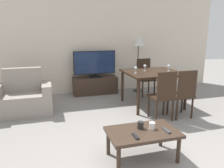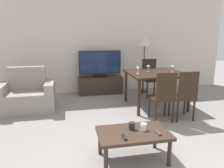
{
  "view_description": "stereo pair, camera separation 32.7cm",
  "coord_description": "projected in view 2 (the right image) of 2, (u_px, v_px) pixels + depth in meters",
  "views": [
    {
      "loc": [
        -1.12,
        -1.86,
        1.59
      ],
      "look_at": [
        0.01,
        1.93,
        0.65
      ],
      "focal_mm": 35.0,
      "sensor_mm": 36.0,
      "label": 1
    },
    {
      "loc": [
        -0.81,
        -1.94,
        1.59
      ],
      "look_at": [
        0.01,
        1.93,
        0.65
      ],
      "focal_mm": 35.0,
      "sensor_mm": 36.0,
      "label": 2
    }
  ],
  "objects": [
    {
      "name": "tv_stand",
      "position": [
        100.0,
        85.0,
        5.78
      ],
      "size": [
        1.14,
        0.4,
        0.45
      ],
      "color": "#38281E",
      "rests_on": "ground_plane"
    },
    {
      "name": "tv",
      "position": [
        100.0,
        64.0,
        5.65
      ],
      "size": [
        1.09,
        0.32,
        0.68
      ],
      "color": "black",
      "rests_on": "tv_stand"
    },
    {
      "name": "dining_table",
      "position": [
        156.0,
        76.0,
        4.66
      ],
      "size": [
        1.18,
        1.06,
        0.76
      ],
      "color": "black",
      "rests_on": "ground_plane"
    },
    {
      "name": "wine_glass_right",
      "position": [
        148.0,
        67.0,
        4.72
      ],
      "size": [
        0.07,
        0.07,
        0.15
      ],
      "color": "silver",
      "rests_on": "dining_table"
    },
    {
      "name": "wine_glass_center",
      "position": [
        173.0,
        67.0,
        4.65
      ],
      "size": [
        0.07,
        0.07,
        0.15
      ],
      "color": "silver",
      "rests_on": "dining_table"
    },
    {
      "name": "coffee_table",
      "position": [
        133.0,
        135.0,
        2.72
      ],
      "size": [
        0.89,
        0.55,
        0.39
      ],
      "color": "#38281E",
      "rests_on": "ground_plane"
    },
    {
      "name": "remote_secondary",
      "position": [
        124.0,
        137.0,
        2.56
      ],
      "size": [
        0.04,
        0.15,
        0.02
      ],
      "color": "black",
      "rests_on": "coffee_table"
    },
    {
      "name": "floor_lamp",
      "position": [
        145.0,
        42.0,
        5.69
      ],
      "size": [
        0.35,
        0.35,
        1.54
      ],
      "color": "black",
      "rests_on": "ground_plane"
    },
    {
      "name": "cup_white_near",
      "position": [
        143.0,
        127.0,
        2.75
      ],
      "size": [
        0.08,
        0.08,
        0.09
      ],
      "color": "white",
      "rests_on": "coffee_table"
    },
    {
      "name": "dining_chair_near_right",
      "position": [
        185.0,
        94.0,
        3.94
      ],
      "size": [
        0.4,
        0.4,
        0.93
      ],
      "color": "black",
      "rests_on": "ground_plane"
    },
    {
      "name": "wall_back",
      "position": [
        97.0,
        42.0,
        5.77
      ],
      "size": [
        7.27,
        0.06,
        2.7
      ],
      "color": "beige",
      "rests_on": "ground_plane"
    },
    {
      "name": "wine_glass_left",
      "position": [
        138.0,
        69.0,
        4.48
      ],
      "size": [
        0.07,
        0.07,
        0.15
      ],
      "color": "silver",
      "rests_on": "dining_table"
    },
    {
      "name": "remote_primary",
      "position": [
        158.0,
        132.0,
        2.67
      ],
      "size": [
        0.04,
        0.15,
        0.02
      ],
      "color": "#38383D",
      "rests_on": "coffee_table"
    },
    {
      "name": "armchair",
      "position": [
        27.0,
        96.0,
        4.49
      ],
      "size": [
        1.1,
        0.68,
        0.89
      ],
      "color": "gray",
      "rests_on": "ground_plane"
    },
    {
      "name": "dining_chair_far",
      "position": [
        150.0,
        76.0,
        5.54
      ],
      "size": [
        0.4,
        0.4,
        0.93
      ],
      "color": "black",
      "rests_on": "ground_plane"
    },
    {
      "name": "cup_colored_far",
      "position": [
        132.0,
        126.0,
        2.77
      ],
      "size": [
        0.08,
        0.08,
        0.09
      ],
      "color": "black",
      "rests_on": "coffee_table"
    },
    {
      "name": "dining_chair_near",
      "position": [
        163.0,
        95.0,
        3.86
      ],
      "size": [
        0.4,
        0.4,
        0.93
      ],
      "color": "black",
      "rests_on": "ground_plane"
    }
  ]
}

